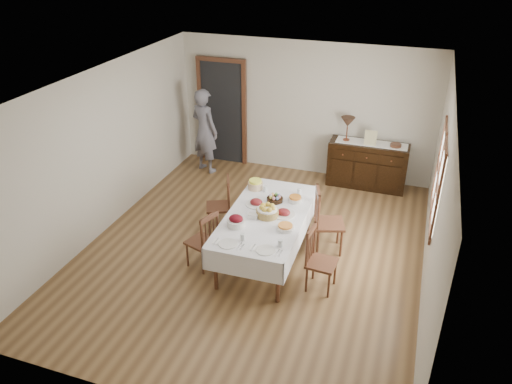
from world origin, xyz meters
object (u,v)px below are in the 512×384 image
(chair_left_far, at_px, (221,204))
(person, at_px, (205,128))
(chair_left_near, at_px, (204,240))
(dining_table, at_px, (266,220))
(chair_right_far, at_px, (326,220))
(sideboard, at_px, (367,165))
(chair_right_near, at_px, (319,259))
(table_lamp, at_px, (348,123))

(chair_left_far, distance_m, person, 2.33)
(chair_left_far, bearing_deg, chair_left_near, -14.85)
(dining_table, distance_m, person, 3.29)
(chair_left_near, distance_m, person, 3.34)
(person, bearing_deg, dining_table, 151.50)
(dining_table, xyz_separation_m, person, (-2.10, 2.52, 0.25))
(chair_right_far, relative_size, person, 0.57)
(dining_table, distance_m, sideboard, 3.07)
(chair_left_near, bearing_deg, chair_left_far, -152.07)
(chair_right_far, xyz_separation_m, person, (-2.88, 2.04, 0.38))
(chair_left_near, relative_size, person, 0.50)
(chair_right_near, bearing_deg, person, 49.75)
(chair_left_far, height_order, table_lamp, table_lamp)
(dining_table, bearing_deg, person, 128.56)
(chair_left_near, distance_m, chair_right_far, 1.85)
(dining_table, xyz_separation_m, sideboard, (1.09, 2.86, -0.22))
(sideboard, bearing_deg, chair_left_far, -131.21)
(dining_table, relative_size, chair_left_near, 2.41)
(chair_right_near, distance_m, table_lamp, 3.40)
(chair_left_near, bearing_deg, person, -137.61)
(dining_table, relative_size, person, 1.21)
(chair_right_near, distance_m, sideboard, 3.31)
(chair_left_far, bearing_deg, sideboard, 114.82)
(chair_left_near, xyz_separation_m, chair_left_far, (-0.17, 1.05, 0.00))
(chair_left_far, relative_size, chair_right_near, 0.99)
(chair_right_near, xyz_separation_m, person, (-2.98, 2.97, 0.44))
(chair_left_near, height_order, table_lamp, table_lamp)
(dining_table, distance_m, chair_left_near, 0.95)
(chair_right_far, bearing_deg, sideboard, -25.21)
(sideboard, relative_size, person, 0.80)
(chair_right_far, bearing_deg, table_lamp, -14.69)
(sideboard, distance_m, person, 3.23)
(chair_right_far, height_order, table_lamp, table_lamp)
(chair_left_far, xyz_separation_m, table_lamp, (1.59, 2.32, 0.77))
(chair_left_near, bearing_deg, chair_right_near, 111.07)
(sideboard, bearing_deg, chair_left_near, -118.91)
(chair_left_near, relative_size, table_lamp, 1.98)
(chair_left_near, bearing_deg, sideboard, 169.91)
(chair_right_near, relative_size, sideboard, 0.63)
(dining_table, height_order, sideboard, sideboard)
(chair_right_near, bearing_deg, sideboard, 1.12)
(person, bearing_deg, chair_left_far, 142.02)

